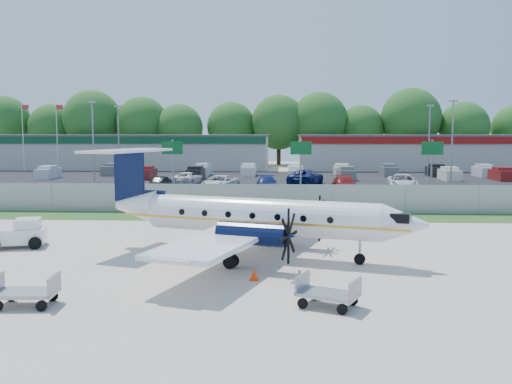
{
  "coord_description": "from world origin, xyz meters",
  "views": [
    {
      "loc": [
        1.53,
        -25.65,
        5.63
      ],
      "look_at": [
        0.0,
        6.0,
        2.3
      ],
      "focal_mm": 40.0,
      "sensor_mm": 36.0,
      "label": 1
    }
  ],
  "objects_px": {
    "pushback_tug": "(20,234)",
    "baggage_cart_far": "(328,293)",
    "baggage_cart_near": "(26,292)",
    "aircraft": "(254,216)"
  },
  "relations": [
    {
      "from": "baggage_cart_near",
      "to": "pushback_tug",
      "type": "bearing_deg",
      "value": 116.12
    },
    {
      "from": "baggage_cart_near",
      "to": "baggage_cart_far",
      "type": "distance_m",
      "value": 9.8
    },
    {
      "from": "aircraft",
      "to": "baggage_cart_near",
      "type": "xyz_separation_m",
      "value": [
        -7.03,
        -7.9,
        -1.37
      ]
    },
    {
      "from": "pushback_tug",
      "to": "baggage_cart_far",
      "type": "relative_size",
      "value": 1.32
    },
    {
      "from": "pushback_tug",
      "to": "baggage_cart_near",
      "type": "relative_size",
      "value": 1.42
    },
    {
      "from": "baggage_cart_far",
      "to": "baggage_cart_near",
      "type": "bearing_deg",
      "value": -177.72
    },
    {
      "from": "aircraft",
      "to": "pushback_tug",
      "type": "bearing_deg",
      "value": 172.61
    },
    {
      "from": "pushback_tug",
      "to": "baggage_cart_near",
      "type": "distance_m",
      "value": 10.49
    },
    {
      "from": "baggage_cart_far",
      "to": "pushback_tug",
      "type": "bearing_deg",
      "value": 147.95
    },
    {
      "from": "baggage_cart_near",
      "to": "baggage_cart_far",
      "type": "height_order",
      "value": "baggage_cart_near"
    }
  ]
}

